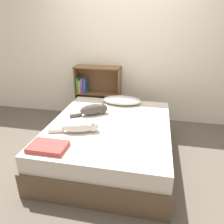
{
  "coord_description": "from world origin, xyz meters",
  "views": [
    {
      "loc": [
        0.53,
        -2.46,
        1.76
      ],
      "look_at": [
        0.0,
        0.14,
        0.6
      ],
      "focal_mm": 35.0,
      "sensor_mm": 36.0,
      "label": 1
    }
  ],
  "objects": [
    {
      "name": "cat_light",
      "position": [
        -0.29,
        -0.29,
        0.57
      ],
      "size": [
        0.58,
        0.26,
        0.16
      ],
      "rotation": [
        0.0,
        0.0,
        0.28
      ],
      "color": "beige",
      "rests_on": "bed"
    },
    {
      "name": "cat_dark",
      "position": [
        -0.27,
        0.23,
        0.58
      ],
      "size": [
        0.49,
        0.34,
        0.16
      ],
      "rotation": [
        0.0,
        0.0,
        0.53
      ],
      "color": "#47423D",
      "rests_on": "bed"
    },
    {
      "name": "wall_back",
      "position": [
        0.0,
        1.38,
        1.25
      ],
      "size": [
        8.0,
        0.06,
        2.5
      ],
      "color": "silver",
      "rests_on": "ground_plane"
    },
    {
      "name": "blanket_fold",
      "position": [
        -0.5,
        -0.71,
        0.53
      ],
      "size": [
        0.39,
        0.26,
        0.05
      ],
      "color": "#B2423D",
      "rests_on": "bed"
    },
    {
      "name": "bookshelf",
      "position": [
        -0.52,
        1.24,
        0.51
      ],
      "size": [
        0.82,
        0.26,
        0.97
      ],
      "color": "brown",
      "rests_on": "ground_plane"
    },
    {
      "name": "pillow",
      "position": [
        0.04,
        0.74,
        0.56
      ],
      "size": [
        0.61,
        0.34,
        0.11
      ],
      "color": "beige",
      "rests_on": "bed"
    },
    {
      "name": "ground_plane",
      "position": [
        0.0,
        0.0,
        0.0
      ],
      "size": [
        8.0,
        8.0,
        0.0
      ],
      "primitive_type": "plane",
      "color": "brown"
    },
    {
      "name": "bed",
      "position": [
        0.0,
        0.0,
        0.25
      ],
      "size": [
        1.56,
        1.87,
        0.5
      ],
      "color": "brown",
      "rests_on": "ground_plane"
    }
  ]
}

